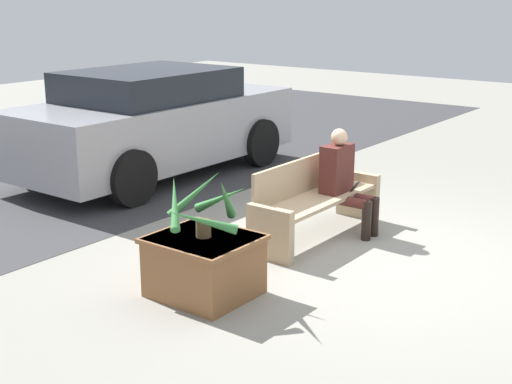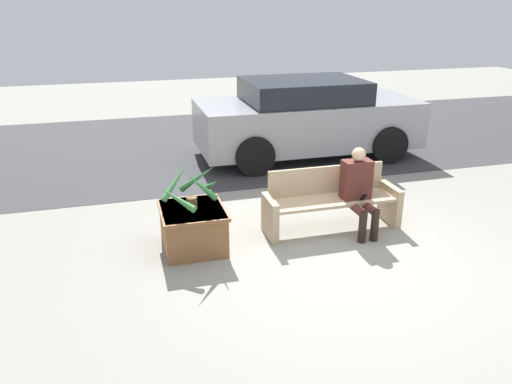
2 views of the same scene
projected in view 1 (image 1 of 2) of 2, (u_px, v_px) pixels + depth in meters
ground_plane at (367, 258)px, 7.09m from camera, size 30.00×30.00×0.00m
road_surface at (28, 175)px, 10.28m from camera, size 20.00×6.00×0.01m
bench at (313, 200)px, 7.64m from camera, size 1.84×0.52×0.82m
person_seated at (344, 177)px, 7.70m from camera, size 0.38×0.59×1.15m
planter_box at (204, 264)px, 6.16m from camera, size 0.79×0.86×0.53m
potted_plant at (204, 206)px, 6.04m from camera, size 0.78×0.81×0.58m
parked_car at (154, 122)px, 10.13m from camera, size 4.27×1.98×1.51m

